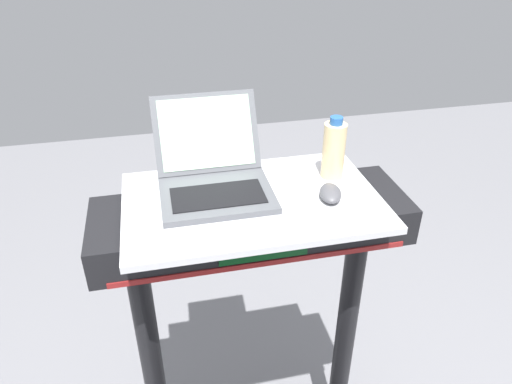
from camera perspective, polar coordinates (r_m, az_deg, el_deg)
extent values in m
cylinder|color=black|center=(1.70, -12.29, -19.27)|extent=(0.07, 0.07, 0.92)
cylinder|color=black|center=(1.80, 10.68, -15.69)|extent=(0.07, 0.07, 0.92)
cube|color=black|center=(1.37, -0.46, -3.43)|extent=(0.90, 0.28, 0.11)
cube|color=#0C3F19|center=(1.26, 0.93, -7.00)|extent=(0.24, 0.01, 0.06)
cube|color=maroon|center=(1.29, 0.91, -8.55)|extent=(0.81, 0.00, 0.02)
cube|color=silver|center=(1.34, -0.47, -1.13)|extent=(0.71, 0.45, 0.02)
cube|color=#515459|center=(1.33, -4.67, -0.40)|extent=(0.31, 0.24, 0.02)
cube|color=black|center=(1.31, -4.57, -0.41)|extent=(0.25, 0.13, 0.00)
cube|color=#515459|center=(1.44, -5.93, 7.03)|extent=(0.31, 0.12, 0.21)
cube|color=#B2E0B7|center=(1.43, -5.91, 7.05)|extent=(0.27, 0.10, 0.18)
ellipsoid|color=#4C4C51|center=(1.34, 8.86, -0.14)|extent=(0.08, 0.11, 0.03)
cylinder|color=beige|center=(1.43, 9.24, 4.85)|extent=(0.07, 0.07, 0.17)
cylinder|color=#2659A5|center=(1.39, 9.57, 8.38)|extent=(0.04, 0.04, 0.02)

